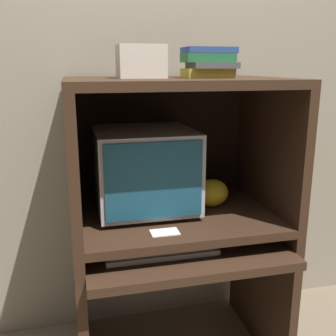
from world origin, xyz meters
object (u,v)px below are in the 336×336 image
(book_stack, at_px, (209,63))
(storage_box, at_px, (141,61))
(mouse, at_px, (230,242))
(snack_bag, at_px, (212,193))
(crt_monitor, at_px, (145,169))
(keyboard, at_px, (161,251))

(book_stack, bearing_deg, storage_box, 171.96)
(mouse, bearing_deg, snack_bag, 91.25)
(crt_monitor, distance_m, keyboard, 0.38)
(book_stack, bearing_deg, crt_monitor, 159.24)
(mouse, bearing_deg, storage_box, 149.27)
(snack_bag, relative_size, book_stack, 0.74)
(storage_box, bearing_deg, mouse, -30.73)
(book_stack, bearing_deg, keyboard, -145.45)
(snack_bag, distance_m, storage_box, 0.68)
(book_stack, relative_size, storage_box, 1.13)
(crt_monitor, relative_size, mouse, 6.12)
(keyboard, relative_size, mouse, 6.47)
(snack_bag, bearing_deg, book_stack, -128.92)
(storage_box, bearing_deg, book_stack, -8.04)
(snack_bag, height_order, storage_box, storage_box)
(keyboard, distance_m, book_stack, 0.80)
(book_stack, bearing_deg, mouse, -69.68)
(mouse, bearing_deg, keyboard, -179.13)
(crt_monitor, height_order, keyboard, crt_monitor)
(crt_monitor, height_order, mouse, crt_monitor)
(mouse, xyz_separation_m, snack_bag, (-0.00, 0.23, 0.15))
(storage_box, bearing_deg, keyboard, -79.87)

